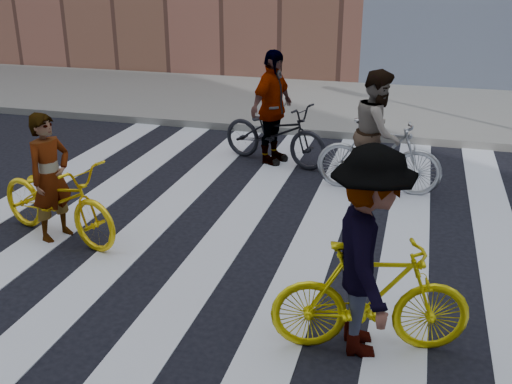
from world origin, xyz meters
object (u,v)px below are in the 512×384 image
at_px(bike_silver_mid, 379,156).
at_px(rider_right, 368,253).
at_px(bike_dark_rear, 275,133).
at_px(rider_mid, 377,132).
at_px(bike_yellow_right, 371,297).
at_px(rider_rear, 272,108).
at_px(rider_left, 51,177).
at_px(bike_yellow_left, 57,199).

height_order(bike_silver_mid, rider_right, rider_right).
bearing_deg(bike_dark_rear, rider_mid, -98.70).
bearing_deg(rider_right, rider_mid, -9.60).
bearing_deg(bike_yellow_right, rider_mid, -8.88).
height_order(rider_mid, rider_rear, rider_rear).
bearing_deg(bike_silver_mid, rider_rear, 66.17).
xyz_separation_m(bike_silver_mid, rider_right, (0.21, -3.97, 0.40)).
xyz_separation_m(rider_left, rider_rear, (1.88, 3.60, 0.16)).
bearing_deg(rider_rear, bike_silver_mid, -97.44).
xyz_separation_m(bike_dark_rear, rider_left, (-1.93, -3.60, 0.28)).
bearing_deg(rider_mid, bike_yellow_right, -173.35).
xyz_separation_m(bike_yellow_left, rider_mid, (3.65, 2.68, 0.40)).
bearing_deg(rider_rear, rider_right, -138.38).
height_order(bike_yellow_right, rider_left, rider_left).
relative_size(bike_silver_mid, rider_mid, 1.01).
bearing_deg(rider_right, bike_yellow_right, -103.30).
distance_m(bike_dark_rear, rider_rear, 0.44).
distance_m(bike_silver_mid, rider_rear, 2.11).
relative_size(bike_yellow_right, rider_rear, 0.92).
xyz_separation_m(bike_yellow_left, bike_dark_rear, (1.88, 3.60, 0.01)).
height_order(bike_silver_mid, bike_dark_rear, bike_silver_mid).
bearing_deg(bike_yellow_left, bike_dark_rear, -10.20).
height_order(bike_yellow_right, bike_dark_rear, bike_yellow_right).
relative_size(bike_dark_rear, rider_left, 1.24).
bearing_deg(bike_silver_mid, bike_yellow_right, -174.07).
distance_m(bike_yellow_left, rider_mid, 4.55).
distance_m(rider_right, rider_rear, 5.30).
xyz_separation_m(bike_silver_mid, bike_dark_rear, (-1.81, 0.91, -0.03)).
bearing_deg(rider_left, rider_right, -90.53).
relative_size(bike_yellow_left, rider_rear, 1.03).
relative_size(bike_silver_mid, rider_right, 0.97).
distance_m(bike_silver_mid, rider_right, 3.99).
bearing_deg(bike_silver_mid, bike_dark_rear, 65.55).
height_order(bike_yellow_right, rider_rear, rider_rear).
xyz_separation_m(bike_yellow_right, rider_right, (-0.05, 0.00, 0.43)).
height_order(bike_yellow_left, rider_rear, rider_rear).
xyz_separation_m(bike_dark_rear, rider_mid, (1.76, -0.91, 0.39)).
height_order(rider_left, rider_right, rider_right).
distance_m(bike_silver_mid, bike_yellow_right, 3.98).
bearing_deg(rider_mid, bike_yellow_left, 128.56).
bearing_deg(bike_dark_rear, rider_rear, 108.63).
bearing_deg(rider_rear, rider_mid, -98.06).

